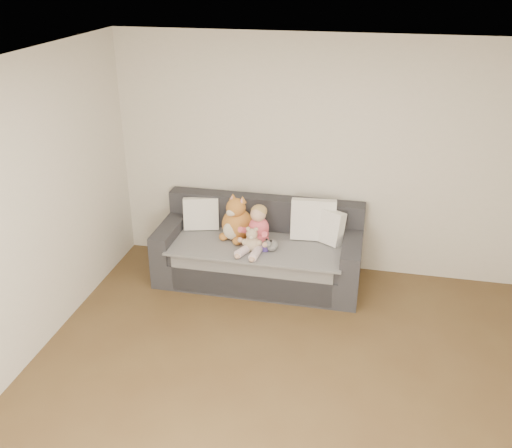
{
  "coord_description": "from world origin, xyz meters",
  "views": [
    {
      "loc": [
        0.58,
        -3.36,
        3.28
      ],
      "look_at": [
        -0.55,
        1.87,
        0.75
      ],
      "focal_mm": 40.0,
      "sensor_mm": 36.0,
      "label": 1
    }
  ],
  "objects": [
    {
      "name": "teddy_bear",
      "position": [
        -0.58,
        1.79,
        0.58
      ],
      "size": [
        0.22,
        0.16,
        0.28
      ],
      "rotation": [
        0.0,
        0.0,
        0.09
      ],
      "color": "tan",
      "rests_on": "sofa"
    },
    {
      "name": "room_shell",
      "position": [
        0.0,
        0.42,
        1.3
      ],
      "size": [
        5.0,
        5.0,
        5.0
      ],
      "color": "brown",
      "rests_on": "ground"
    },
    {
      "name": "sofa",
      "position": [
        -0.55,
        2.06,
        0.31
      ],
      "size": [
        2.2,
        0.94,
        0.85
      ],
      "color": "#28282D",
      "rests_on": "ground"
    },
    {
      "name": "toddler",
      "position": [
        -0.54,
        1.87,
        0.67
      ],
      "size": [
        0.33,
        0.49,
        0.48
      ],
      "rotation": [
        0.0,
        0.0,
        -0.21
      ],
      "color": "#E14F70",
      "rests_on": "sofa"
    },
    {
      "name": "sippy_cup",
      "position": [
        -0.44,
        1.82,
        0.54
      ],
      "size": [
        0.11,
        0.07,
        0.12
      ],
      "rotation": [
        0.0,
        0.0,
        -0.05
      ],
      "color": "#543CA6",
      "rests_on": "sofa"
    },
    {
      "name": "cushion_left",
      "position": [
        -1.26,
        2.21,
        0.65
      ],
      "size": [
        0.42,
        0.27,
        0.37
      ],
      "rotation": [
        0.0,
        0.0,
        0.26
      ],
      "color": "white",
      "rests_on": "sofa"
    },
    {
      "name": "cushion_right_front",
      "position": [
        0.15,
        2.19,
        0.66
      ],
      "size": [
        0.43,
        0.36,
        0.38
      ],
      "rotation": [
        0.0,
        0.0,
        -0.54
      ],
      "color": "white",
      "rests_on": "sofa"
    },
    {
      "name": "cushion_right_back",
      "position": [
        0.0,
        2.23,
        0.69
      ],
      "size": [
        0.5,
        0.26,
        0.45
      ],
      "rotation": [
        0.0,
        0.0,
        0.08
      ],
      "color": "white",
      "rests_on": "sofa"
    },
    {
      "name": "plush_cow",
      "position": [
        -0.38,
        1.84,
        0.54
      ],
      "size": [
        0.13,
        0.19,
        0.16
      ],
      "rotation": [
        0.0,
        0.0,
        -0.38
      ],
      "color": "white",
      "rests_on": "sofa"
    },
    {
      "name": "plush_cat",
      "position": [
        -0.8,
        2.05,
        0.67
      ],
      "size": [
        0.4,
        0.37,
        0.53
      ],
      "rotation": [
        0.0,
        0.0,
        -0.39
      ],
      "color": "#B86D28",
      "rests_on": "sofa"
    }
  ]
}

